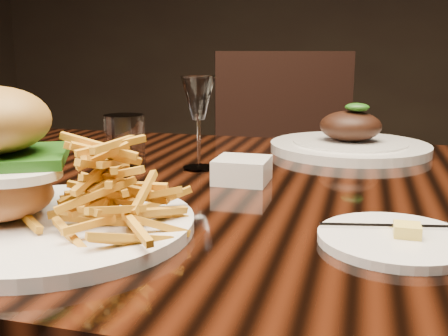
% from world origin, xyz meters
% --- Properties ---
extents(dining_table, '(1.60, 0.90, 0.75)m').
position_xyz_m(dining_table, '(0.00, 0.00, 0.67)').
color(dining_table, black).
rests_on(dining_table, ground).
extents(burger_plate, '(0.32, 0.32, 0.21)m').
position_xyz_m(burger_plate, '(-0.19, -0.27, 0.81)').
color(burger_plate, silver).
rests_on(burger_plate, dining_table).
extents(side_saucer, '(0.16, 0.16, 0.02)m').
position_xyz_m(side_saucer, '(0.19, -0.20, 0.76)').
color(side_saucer, silver).
rests_on(side_saucer, dining_table).
extents(ramekin, '(0.08, 0.08, 0.04)m').
position_xyz_m(ramekin, '(-0.03, 0.02, 0.77)').
color(ramekin, silver).
rests_on(ramekin, dining_table).
extents(wine_glass, '(0.06, 0.06, 0.16)m').
position_xyz_m(wine_glass, '(-0.12, 0.09, 0.87)').
color(wine_glass, white).
rests_on(wine_glass, dining_table).
extents(water_tumbler, '(0.07, 0.07, 0.09)m').
position_xyz_m(water_tumbler, '(-0.25, 0.06, 0.80)').
color(water_tumbler, white).
rests_on(water_tumbler, dining_table).
extents(far_dish, '(0.32, 0.32, 0.10)m').
position_xyz_m(far_dish, '(0.12, 0.32, 0.77)').
color(far_dish, silver).
rests_on(far_dish, dining_table).
extents(chair_far, '(0.58, 0.58, 0.95)m').
position_xyz_m(chair_far, '(-0.08, 0.89, 0.54)').
color(chair_far, black).
rests_on(chair_far, ground).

